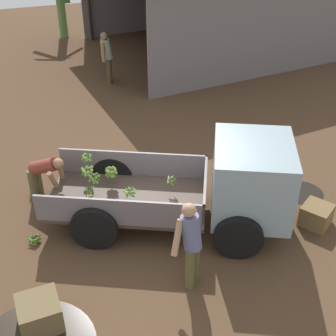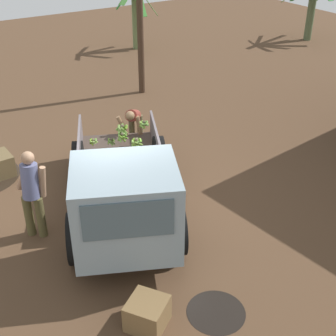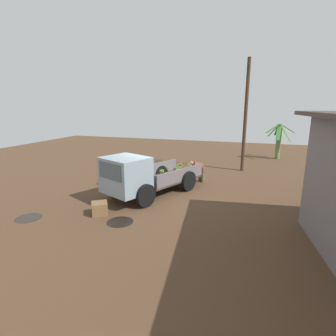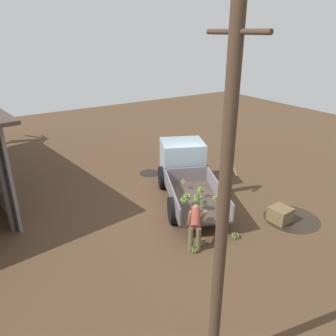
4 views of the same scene
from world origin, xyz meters
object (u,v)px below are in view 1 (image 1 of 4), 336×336
Objects in this scene: person_worker_loading at (44,173)px; banana_bunch_on_ground_0 at (34,238)px; person_foreground_visitor at (191,241)px; person_bystander_near_shed at (107,55)px; wooden_crate_1 at (316,215)px; wooden_crate_0 at (40,313)px; banana_bunch_on_ground_2 at (43,203)px; cargo_truck at (222,184)px; banana_bunch_on_ground_1 at (34,194)px.

person_worker_loading is 4.37× the size of banana_bunch_on_ground_0.
person_bystander_near_shed is at bearing -50.70° from person_foreground_visitor.
wooden_crate_1 is at bearing 12.40° from person_worker_loading.
wooden_crate_0 is at bearing 83.70° from person_bystander_near_shed.
person_worker_loading reaches higher than banana_bunch_on_ground_2.
cargo_truck is 19.93× the size of banana_bunch_on_ground_2.
person_foreground_visitor is (-1.13, -1.28, -0.04)m from cargo_truck.
person_bystander_near_shed reaches higher than banana_bunch_on_ground_1.
wooden_crate_0 is at bearing -96.46° from banana_bunch_on_ground_2.
person_foreground_visitor is 3.80m from banana_bunch_on_ground_2.
person_bystander_near_shed reaches higher than banana_bunch_on_ground_0.
banana_bunch_on_ground_2 is 0.39× the size of wooden_crate_0.
wooden_crate_1 is (5.08, -2.53, -0.50)m from person_worker_loading.
cargo_truck is 2.95× the size of person_foreground_visitor.
banana_bunch_on_ground_1 is (-2.93, -5.79, -0.83)m from person_bystander_near_shed.
wooden_crate_1 reaches higher than banana_bunch_on_ground_1.
cargo_truck is 3.79m from banana_bunch_on_ground_0.
person_bystander_near_shed is 9.79m from wooden_crate_0.
banana_bunch_on_ground_2 reaches higher than banana_bunch_on_ground_0.
person_foreground_visitor is 6.76× the size of banana_bunch_on_ground_2.
wooden_crate_0 is at bearing -135.75° from cargo_truck.
banana_bunch_on_ground_0 is at bearing 167.16° from wooden_crate_1.
person_foreground_visitor is at bearing -107.48° from cargo_truck.
person_bystander_near_shed is at bearing 63.12° from banana_bunch_on_ground_1.
cargo_truck reaches higher than banana_bunch_on_ground_0.
person_worker_loading reaches higher than wooden_crate_1.
cargo_truck reaches higher than wooden_crate_1.
person_bystander_near_shed reaches higher than wooden_crate_1.
cargo_truck reaches higher than banana_bunch_on_ground_1.
banana_bunch_on_ground_2 is at bearing 78.17° from person_bystander_near_shed.
cargo_truck reaches higher than person_foreground_visitor.
banana_bunch_on_ground_0 is at bearing 87.94° from wooden_crate_0.
banana_bunch_on_ground_1 is at bearing 75.54° from person_bystander_near_shed.
person_foreground_visitor is 1.47× the size of person_worker_loading.
banana_bunch_on_ground_2 is 5.69m from wooden_crate_1.
wooden_crate_0 is (-0.07, -1.99, 0.15)m from banana_bunch_on_ground_0.
banana_bunch_on_ground_2 is (-3.35, 1.69, -0.87)m from cargo_truck.
person_foreground_visitor is 3.82m from person_worker_loading.
cargo_truck is 2.98× the size of person_bystander_near_shed.
person_foreground_visitor is at bearing -55.02° from banana_bunch_on_ground_1.
banana_bunch_on_ground_0 is at bearing -165.82° from cargo_truck.
cargo_truck is 4.01m from wooden_crate_0.
cargo_truck is at bearing 20.26° from wooden_crate_0.
person_worker_loading reaches higher than banana_bunch_on_ground_0.
person_foreground_visitor is at bearing -37.42° from banana_bunch_on_ground_0.
person_foreground_visitor is 3.14m from wooden_crate_1.
banana_bunch_on_ground_0 is at bearing 79.53° from person_bystander_near_shed.
banana_bunch_on_ground_0 is 1.10m from banana_bunch_on_ground_2.
person_foreground_visitor is 6.46× the size of banana_bunch_on_ground_1.
person_bystander_near_shed is 3.07× the size of wooden_crate_1.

